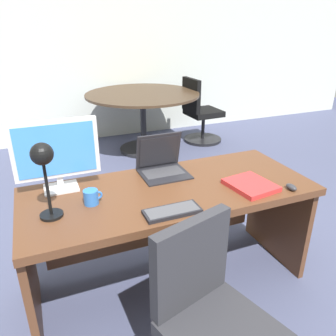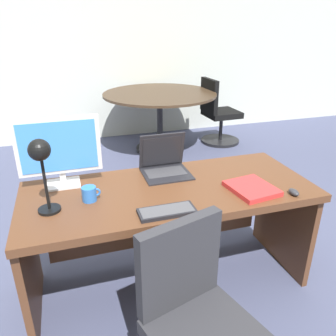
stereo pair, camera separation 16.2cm
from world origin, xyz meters
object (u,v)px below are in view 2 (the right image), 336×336
coffee_mug (90,194)px  desk_lamp (41,160)px  laptop (164,161)px  desk (168,211)px  mouse (294,192)px  monitor (59,148)px  meeting_table (160,107)px  keyboard (167,211)px  office_chair (198,334)px  book (252,188)px  meeting_chair_near (218,117)px

coffee_mug → desk_lamp: bearing=-160.9°
laptop → coffee_mug: laptop is taller
desk → laptop: laptop is taller
mouse → coffee_mug: 1.18m
monitor → meeting_table: size_ratio=0.33×
monitor → keyboard: 0.76m
office_chair → book: bearing=44.7°
coffee_mug → meeting_table: size_ratio=0.07×
keyboard → desk_lamp: size_ratio=0.74×
laptop → office_chair: (-0.12, -0.97, -0.47)m
monitor → mouse: (1.29, -0.54, -0.22)m
desk_lamp → desk: bearing=10.4°
desk_lamp → meeting_chair_near: desk_lamp is taller
desk → coffee_mug: 0.53m
office_chair → mouse: bearing=29.1°
office_chair → meeting_table: office_chair is taller
laptop → office_chair: size_ratio=0.36×
coffee_mug → book: bearing=-10.0°
monitor → keyboard: size_ratio=1.60×
meeting_chair_near → meeting_table: bearing=-177.0°
laptop → coffee_mug: size_ratio=2.91×
mouse → desk_lamp: size_ratio=0.19×
keyboard → mouse: (0.77, -0.03, 0.01)m
book → keyboard: bearing=-170.4°
desk → mouse: mouse is taller
meeting_chair_near → book: bearing=-111.5°
keyboard → mouse: 0.77m
office_chair → desk: bearing=83.6°
monitor → desk_lamp: size_ratio=1.18×
meeting_table → coffee_mug: bearing=-114.1°
mouse → meeting_chair_near: 3.03m
coffee_mug → meeting_chair_near: bearing=52.0°
book → coffee_mug: bearing=170.0°
meeting_table → desk_lamp: bearing=-117.4°
desk → meeting_table: size_ratio=1.18×
monitor → mouse: monitor is taller
laptop → desk_lamp: (-0.74, -0.34, 0.23)m
desk_lamp → meeting_table: (1.36, 2.62, -0.42)m
desk_lamp → meeting_table: bearing=62.6°
book → coffee_mug: size_ratio=2.90×
laptop → meeting_table: (0.62, 2.28, -0.20)m
laptop → keyboard: (-0.14, -0.52, -0.07)m
book → meeting_chair_near: meeting_chair_near is taller
office_chair → monitor: bearing=119.0°
keyboard → laptop: bearing=75.0°
laptop → keyboard: bearing=-105.0°
desk → mouse: size_ratio=22.17×
desk_lamp → office_chair: (0.61, -0.63, -0.70)m
desk → meeting_chair_near: size_ratio=1.88×
coffee_mug → laptop: bearing=27.0°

